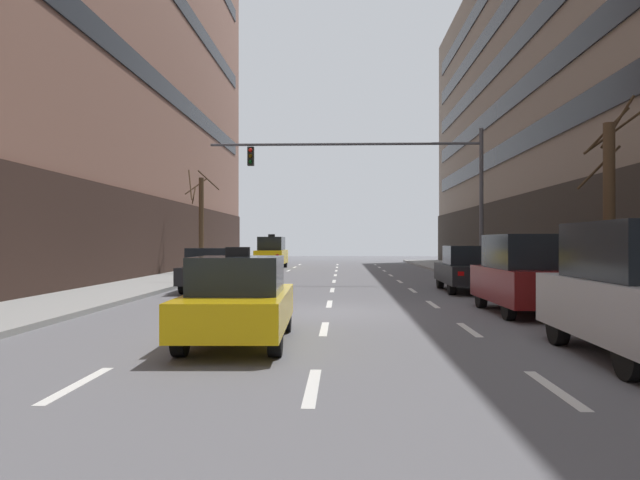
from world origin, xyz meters
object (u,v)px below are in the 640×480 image
object	(u,v)px
taxi_driving_1	(239,300)
street_tree_1	(201,222)
traffic_signal_0	(394,174)
car_parked_1	(524,274)
taxi_driving_0	(272,253)
pedestrian_0	(551,264)
car_parked_2	(468,269)
car_driving_2	(212,270)
street_tree_0	(610,208)

from	to	relation	value
taxi_driving_1	street_tree_1	size ratio (longest dim) A/B	0.74
traffic_signal_0	street_tree_1	size ratio (longest dim) A/B	2.10
car_parked_1	taxi_driving_0	bearing A→B (deg)	110.74
car_parked_1	street_tree_1	xyz separation A→B (m)	(-12.54, 17.04, 1.92)
car_parked_1	pedestrian_0	size ratio (longest dim) A/B	2.49
taxi_driving_1	car_parked_2	distance (m)	13.07
taxi_driving_0	car_parked_2	xyz separation A→B (m)	(9.59, -18.69, -0.25)
taxi_driving_1	car_driving_2	distance (m)	11.71
street_tree_0	street_tree_1	size ratio (longest dim) A/B	0.97
car_parked_1	traffic_signal_0	world-z (taller)	traffic_signal_0
taxi_driving_1	car_driving_2	size ratio (longest dim) A/B	0.98
taxi_driving_1	street_tree_1	xyz separation A→B (m)	(-5.96, 21.70, 2.16)
car_parked_2	pedestrian_0	size ratio (longest dim) A/B	2.70
traffic_signal_0	taxi_driving_1	bearing A→B (deg)	-105.21
traffic_signal_0	pedestrian_0	xyz separation A→B (m)	(4.60, -6.42, -3.71)
car_driving_2	street_tree_0	size ratio (longest dim) A/B	0.78
taxi_driving_0	street_tree_1	xyz separation A→B (m)	(-2.95, -8.29, 1.85)
taxi_driving_0	traffic_signal_0	distance (m)	16.67
taxi_driving_0	car_parked_1	bearing A→B (deg)	-69.26
car_parked_1	taxi_driving_1	bearing A→B (deg)	-144.67
street_tree_0	street_tree_1	world-z (taller)	street_tree_1
traffic_signal_0	pedestrian_0	bearing A→B (deg)	-54.40
taxi_driving_0	car_parked_2	world-z (taller)	taxi_driving_0
taxi_driving_0	car_parked_1	xyz separation A→B (m)	(9.59, -25.33, -0.07)
traffic_signal_0	pedestrian_0	distance (m)	8.73
pedestrian_0	car_parked_1	bearing A→B (deg)	-117.05
car_parked_1	traffic_signal_0	size ratio (longest dim) A/B	0.35
pedestrian_0	street_tree_0	bearing A→B (deg)	-86.99
taxi_driving_1	car_driving_2	bearing A→B (deg)	104.95
pedestrian_0	traffic_signal_0	bearing A→B (deg)	125.60
traffic_signal_0	street_tree_0	world-z (taller)	traffic_signal_0
taxi_driving_1	pedestrian_0	world-z (taller)	pedestrian_0
car_driving_2	traffic_signal_0	xyz separation A→B (m)	(7.21, 4.12, 4.05)
car_parked_2	traffic_signal_0	xyz separation A→B (m)	(-2.38, 4.13, 4.00)
car_parked_1	pedestrian_0	bearing A→B (deg)	62.95
car_parked_1	car_parked_2	size ratio (longest dim) A/B	0.93
car_parked_1	car_parked_2	world-z (taller)	car_parked_1
car_driving_2	street_tree_0	world-z (taller)	street_tree_0
car_parked_2	traffic_signal_0	distance (m)	6.23
car_driving_2	street_tree_1	world-z (taller)	street_tree_1
traffic_signal_0	street_tree_0	xyz separation A→B (m)	(4.80, -10.25, -2.10)
street_tree_1	street_tree_0	bearing A→B (deg)	-47.84
traffic_signal_0	street_tree_0	bearing A→B (deg)	-64.91
taxi_driving_1	car_parked_2	size ratio (longest dim) A/B	0.93
car_parked_1	street_tree_0	bearing A→B (deg)	12.14
street_tree_0	pedestrian_0	world-z (taller)	street_tree_0
pedestrian_0	taxi_driving_1	bearing A→B (deg)	-134.31
traffic_signal_0	street_tree_1	world-z (taller)	traffic_signal_0
car_parked_1	street_tree_0	size ratio (longest dim) A/B	0.76
taxi_driving_0	car_parked_2	bearing A→B (deg)	-62.84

